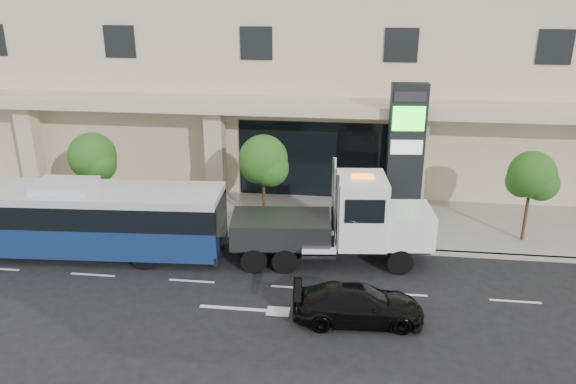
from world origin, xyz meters
name	(u,v)px	position (x,y,z in m)	size (l,w,h in m)	color
ground	(299,269)	(0.00, 0.00, 0.00)	(120.00, 120.00, 0.00)	black
sidewalk	(310,218)	(0.00, 5.00, 0.07)	(120.00, 6.00, 0.15)	gray
curb	(304,245)	(0.00, 2.00, 0.07)	(120.00, 0.30, 0.15)	gray
tree_left	(93,160)	(-9.97, 3.59, 3.11)	(2.27, 2.20, 4.22)	#422B19
tree_mid	(264,163)	(-1.97, 3.59, 3.26)	(2.28, 2.20, 4.38)	#422B19
tree_right	(532,178)	(9.53, 3.59, 3.04)	(2.10, 2.00, 4.04)	#422B19
city_bus	(69,218)	(-9.60, 0.19, 1.64)	(12.89, 3.44, 3.23)	black
tow_truck	(340,223)	(1.57, 0.85, 1.70)	(9.13, 3.03, 4.14)	#2D3033
black_sedan	(358,304)	(2.35, -3.41, 0.64)	(1.79, 4.40, 1.28)	black
signage_pylon	(405,154)	(4.32, 5.13, 3.46)	(1.67, 0.73, 6.53)	black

